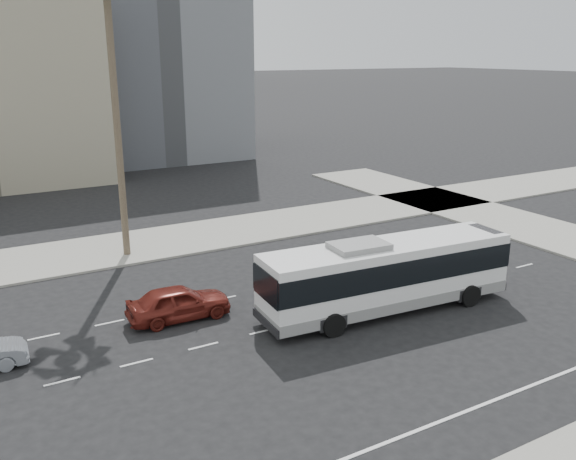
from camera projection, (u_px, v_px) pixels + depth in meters
ground at (317, 318)px, 29.70m from camera, size 700.00×700.00×0.00m
sidewalk_north at (199, 236)px, 42.56m from camera, size 120.00×7.00×0.15m
midrise_gray_center at (143, 47)px, 73.05m from camera, size 20.00×20.00×26.00m
highrise_far at (137, 11)px, 270.72m from camera, size 22.00×22.00×60.00m
city_bus at (387, 273)px, 30.06m from camera, size 13.36×3.93×3.79m
car_a at (179, 302)px, 29.38m from camera, size 2.22×5.09×1.71m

